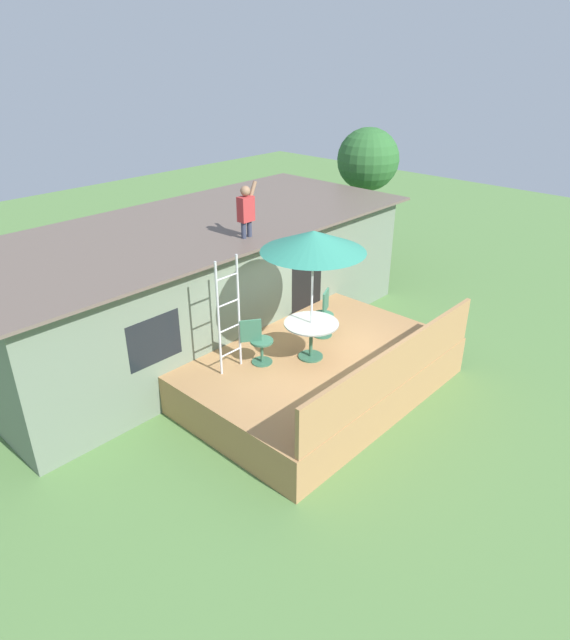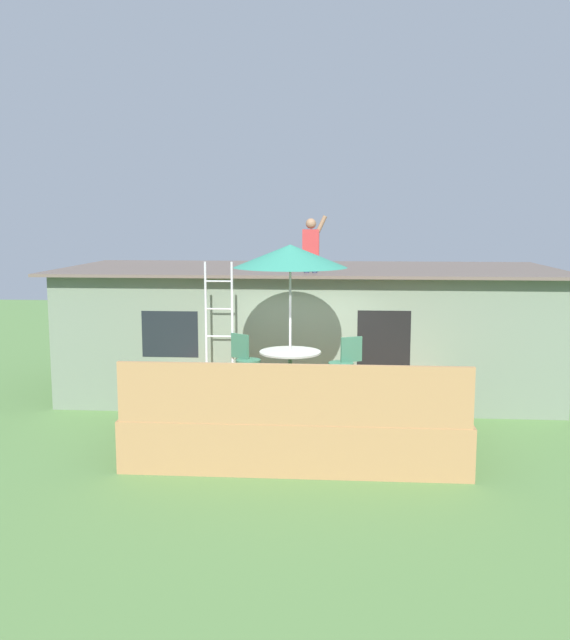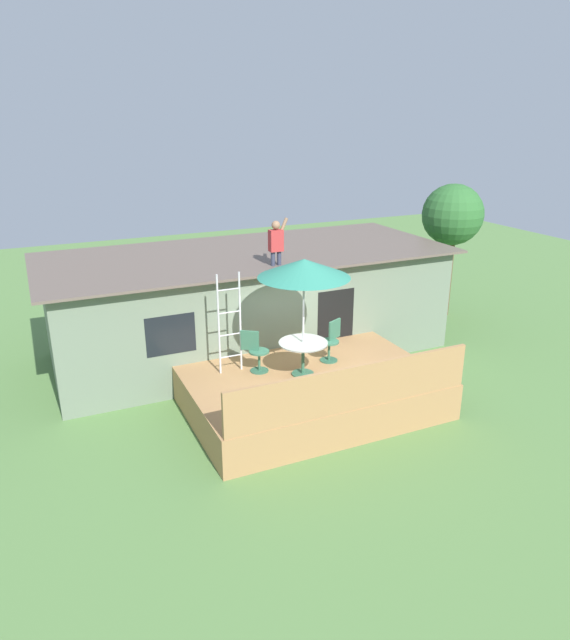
{
  "view_description": "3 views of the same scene",
  "coord_description": "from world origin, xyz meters",
  "px_view_note": "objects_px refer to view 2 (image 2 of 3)",
  "views": [
    {
      "loc": [
        -7.27,
        -5.92,
        6.21
      ],
      "look_at": [
        -0.25,
        0.63,
        1.43
      ],
      "focal_mm": 30.92,
      "sensor_mm": 36.0,
      "label": 1
    },
    {
      "loc": [
        0.64,
        -11.68,
        3.78
      ],
      "look_at": [
        -0.31,
        0.78,
        1.97
      ],
      "focal_mm": 39.79,
      "sensor_mm": 36.0,
      "label": 2
    },
    {
      "loc": [
        -5.18,
        -10.01,
        6.08
      ],
      "look_at": [
        -0.38,
        0.47,
        1.93
      ],
      "focal_mm": 32.31,
      "sensor_mm": 36.0,
      "label": 3
    }
  ],
  "objects_px": {
    "patio_table": "(290,361)",
    "person_figure": "(311,241)",
    "step_ladder": "(219,323)",
    "patio_chair_left": "(245,360)",
    "patio_umbrella": "(290,256)",
    "patio_chair_right": "(345,364)"
  },
  "relations": [
    {
      "from": "patio_table",
      "to": "person_figure",
      "type": "xyz_separation_m",
      "value": [
        0.27,
        1.99,
        1.94
      ]
    },
    {
      "from": "step_ladder",
      "to": "patio_chair_left",
      "type": "xyz_separation_m",
      "value": [
        0.5,
        -0.21,
        -0.64
      ]
    },
    {
      "from": "step_ladder",
      "to": "patio_umbrella",
      "type": "bearing_deg",
      "value": -30.78
    },
    {
      "from": "step_ladder",
      "to": "patio_chair_right",
      "type": "distance_m",
      "value": 2.38
    },
    {
      "from": "step_ladder",
      "to": "patio_chair_left",
      "type": "distance_m",
      "value": 0.84
    },
    {
      "from": "step_ladder",
      "to": "person_figure",
      "type": "distance_m",
      "value": 2.46
    },
    {
      "from": "patio_table",
      "to": "step_ladder",
      "type": "xyz_separation_m",
      "value": [
        -1.34,
        0.8,
        0.51
      ]
    },
    {
      "from": "person_figure",
      "to": "patio_chair_left",
      "type": "relative_size",
      "value": 1.21
    },
    {
      "from": "patio_chair_left",
      "to": "patio_umbrella",
      "type": "bearing_deg",
      "value": -0.0
    },
    {
      "from": "patio_table",
      "to": "patio_chair_left",
      "type": "distance_m",
      "value": 1.04
    },
    {
      "from": "person_figure",
      "to": "patio_chair_left",
      "type": "distance_m",
      "value": 2.74
    },
    {
      "from": "step_ladder",
      "to": "patio_chair_right",
      "type": "relative_size",
      "value": 2.39
    },
    {
      "from": "patio_umbrella",
      "to": "step_ladder",
      "type": "height_order",
      "value": "patio_umbrella"
    },
    {
      "from": "patio_chair_left",
      "to": "patio_table",
      "type": "bearing_deg",
      "value": -0.0
    },
    {
      "from": "step_ladder",
      "to": "person_figure",
      "type": "xyz_separation_m",
      "value": [
        1.61,
        1.19,
        1.42
      ]
    },
    {
      "from": "step_ladder",
      "to": "person_figure",
      "type": "relative_size",
      "value": 1.98
    },
    {
      "from": "step_ladder",
      "to": "person_figure",
      "type": "bearing_deg",
      "value": 36.49
    },
    {
      "from": "patio_chair_right",
      "to": "patio_umbrella",
      "type": "bearing_deg",
      "value": 0.0
    },
    {
      "from": "person_figure",
      "to": "patio_chair_right",
      "type": "distance_m",
      "value": 2.67
    },
    {
      "from": "person_figure",
      "to": "step_ladder",
      "type": "bearing_deg",
      "value": -143.51
    },
    {
      "from": "patio_umbrella",
      "to": "person_figure",
      "type": "distance_m",
      "value": 2.02
    },
    {
      "from": "person_figure",
      "to": "patio_chair_left",
      "type": "xyz_separation_m",
      "value": [
        -1.11,
        -1.4,
        -2.07
      ]
    }
  ]
}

